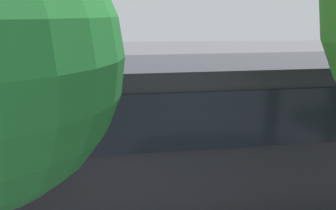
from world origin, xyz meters
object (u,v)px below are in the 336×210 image
(tour_bus, at_px, (218,137))
(spectator_left, at_px, (199,121))
(spectator_far_left, at_px, (236,122))
(stunt_motorcycle, at_px, (122,92))
(spectator_centre, at_px, (158,129))
(parked_motorcycle_silver, at_px, (233,146))

(tour_bus, xyz_separation_m, spectator_left, (-0.14, -2.98, -0.58))
(spectator_far_left, bearing_deg, tour_bus, 67.51)
(spectator_left, xyz_separation_m, stunt_motorcycle, (2.44, -4.43, -0.05))
(tour_bus, relative_size, spectator_far_left, 6.27)
(spectator_far_left, bearing_deg, spectator_centre, 10.36)
(tour_bus, height_order, spectator_far_left, tour_bus)
(spectator_far_left, relative_size, parked_motorcycle_silver, 0.81)
(spectator_centre, bearing_deg, spectator_left, -161.31)
(tour_bus, bearing_deg, spectator_far_left, -112.49)
(spectator_left, relative_size, parked_motorcycle_silver, 0.86)
(spectator_left, xyz_separation_m, parked_motorcycle_silver, (-0.89, 0.58, -0.58))
(spectator_centre, distance_m, stunt_motorcycle, 5.00)
(tour_bus, distance_m, spectator_left, 3.04)
(spectator_centre, bearing_deg, parked_motorcycle_silver, 175.89)
(tour_bus, bearing_deg, stunt_motorcycle, -72.75)
(stunt_motorcycle, bearing_deg, tour_bus, 107.25)
(spectator_far_left, distance_m, parked_motorcycle_silver, 0.80)
(tour_bus, relative_size, parked_motorcycle_silver, 5.11)
(stunt_motorcycle, bearing_deg, spectator_left, 118.88)
(spectator_centre, xyz_separation_m, parked_motorcycle_silver, (-2.16, 0.16, -0.52))
(spectator_centre, bearing_deg, tour_bus, 113.86)
(spectator_left, bearing_deg, tour_bus, 87.26)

